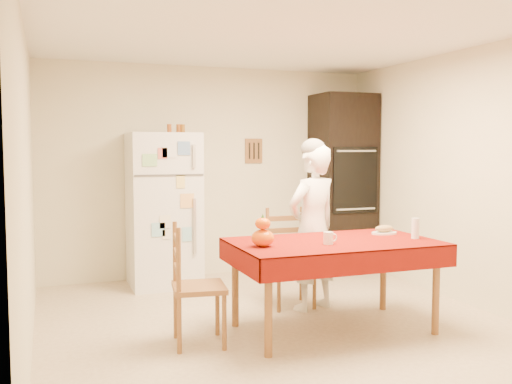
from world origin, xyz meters
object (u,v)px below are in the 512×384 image
refrigerator (163,210)px  oven_cabinet (343,183)px  dining_table (334,249)px  seated_woman (313,228)px  wine_glass (415,228)px  chair_far (288,253)px  bread_plate (384,233)px  coffee_mug (328,238)px  pumpkin_lower (263,238)px  chair_left (191,281)px

refrigerator → oven_cabinet: size_ratio=0.77×
oven_cabinet → dining_table: bearing=-120.5°
dining_table → seated_woman: bearing=79.9°
seated_woman → wine_glass: (0.60, -0.76, 0.07)m
chair_far → bread_plate: 0.98m
seated_woman → dining_table: bearing=61.3°
refrigerator → coffee_mug: (0.90, -2.21, -0.04)m
dining_table → chair_far: chair_far is taller
dining_table → wine_glass: size_ratio=9.66×
pumpkin_lower → wine_glass: (1.37, -0.08, 0.02)m
seated_woman → wine_glass: 0.98m
seated_woman → refrigerator: bearing=-70.4°
chair_far → bread_plate: chair_far is taller
chair_left → coffee_mug: 1.15m
refrigerator → bread_plate: (1.63, -1.90, -0.08)m
dining_table → coffee_mug: (-0.12, -0.13, 0.12)m
chair_left → bread_plate: bearing=-78.5°
chair_far → pumpkin_lower: size_ratio=5.21×
refrigerator → pumpkin_lower: (0.37, -2.13, -0.02)m
dining_table → wine_glass: wine_glass is taller
dining_table → pumpkin_lower: bearing=-175.5°
dining_table → coffee_mug: coffee_mug is taller
bread_plate → chair_left: bearing=-176.5°
chair_left → wine_glass: chair_left is taller
coffee_mug → pumpkin_lower: pumpkin_lower is taller
dining_table → chair_far: 0.88m
dining_table → pumpkin_lower: size_ratio=9.33×
chair_far → seated_woman: bearing=-53.4°
oven_cabinet → coffee_mug: 2.66m
dining_table → chair_far: (-0.04, 0.86, -0.18)m
chair_far → wine_glass: size_ratio=5.40×
seated_woman → pumpkin_lower: 1.03m
seated_woman → pumpkin_lower: (-0.77, -0.69, 0.05)m
pumpkin_lower → bread_plate: bearing=10.4°
bread_plate → dining_table: bearing=-163.5°
chair_left → wine_glass: size_ratio=5.40×
coffee_mug → bread_plate: (0.73, 0.31, -0.04)m
oven_cabinet → wine_glass: (-0.54, -2.26, -0.25)m
oven_cabinet → chair_far: oven_cabinet is taller
oven_cabinet → coffee_mug: bearing=-121.3°
oven_cabinet → coffee_mug: oven_cabinet is taller
oven_cabinet → dining_table: size_ratio=1.29×
bread_plate → chair_far: bearing=133.3°
oven_cabinet → bread_plate: bearing=-108.4°
oven_cabinet → pumpkin_lower: 2.91m
chair_far → wine_glass: 1.29m
oven_cabinet → seated_woman: 1.90m
chair_left → bread_plate: chair_left is taller
refrigerator → dining_table: 2.32m
chair_left → seated_woman: (1.32, 0.57, 0.28)m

